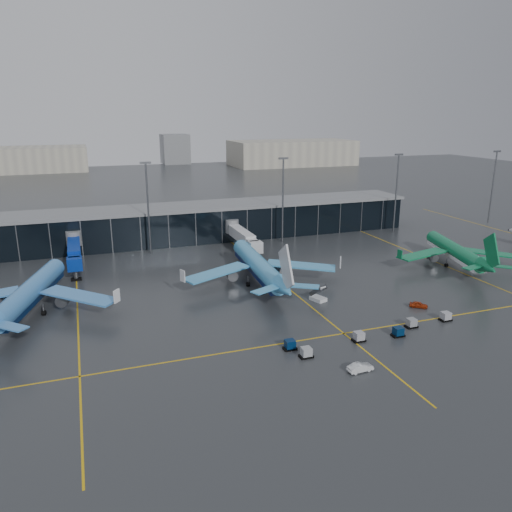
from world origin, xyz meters
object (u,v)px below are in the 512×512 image
object	(u,v)px
mobile_airstair	(318,297)
service_van_red	(419,305)
airliner_arkefly	(28,280)
airliner_aer_lingus	(455,242)
airliner_klm_near	(258,255)
service_van_white	(360,367)
baggage_carts	(371,334)

from	to	relation	value
mobile_airstair	service_van_red	world-z (taller)	mobile_airstair
airliner_arkefly	mobile_airstair	xyz separation A→B (m)	(56.35, -13.85, -5.84)
airliner_aer_lingus	service_van_red	size ratio (longest dim) A/B	10.75
airliner_aer_lingus	service_van_red	distance (m)	35.54
airliner_klm_near	airliner_aer_lingus	distance (m)	52.96
mobile_airstair	service_van_white	distance (m)	29.98
airliner_aer_lingus	mobile_airstair	xyz separation A→B (m)	(-44.91, -11.61, -5.18)
airliner_aer_lingus	mobile_airstair	world-z (taller)	airliner_aer_lingus
airliner_aer_lingus	baggage_carts	bearing A→B (deg)	-128.74
mobile_airstair	service_van_red	size ratio (longest dim) A/B	1.04
airliner_klm_near	airliner_aer_lingus	xyz separation A→B (m)	(52.81, -3.90, -0.72)
airliner_klm_near	airliner_aer_lingus	bearing A→B (deg)	-0.38
airliner_arkefly	baggage_carts	world-z (taller)	airliner_arkefly
airliner_arkefly	service_van_red	xyz separation A→B (m)	(73.85, -24.22, -5.99)
airliner_aer_lingus	service_van_red	bearing A→B (deg)	-125.08
airliner_arkefly	service_van_red	size ratio (longest dim) A/B	11.93
airliner_aer_lingus	airliner_klm_near	bearing A→B (deg)	-168.02
mobile_airstair	service_van_white	xyz separation A→B (m)	(-7.33, -29.07, -0.09)
airliner_klm_near	mobile_airstair	distance (m)	18.37
service_van_red	airliner_klm_near	bearing A→B (deg)	82.83
airliner_aer_lingus	mobile_airstair	size ratio (longest dim) A/B	10.29
airliner_aer_lingus	service_van_red	xyz separation A→B (m)	(-27.42, -21.98, -5.34)
airliner_klm_near	mobile_airstair	size ratio (longest dim) A/B	11.53
airliner_arkefly	service_van_white	distance (m)	65.43
airliner_arkefly	mobile_airstair	distance (m)	58.32
baggage_carts	service_van_red	size ratio (longest dim) A/B	9.70
airliner_aer_lingus	service_van_red	world-z (taller)	airliner_aer_lingus
service_van_white	service_van_red	bearing A→B (deg)	-56.36
baggage_carts	service_van_red	distance (m)	19.11
baggage_carts	service_van_white	xyz separation A→B (m)	(-8.00, -9.63, -0.08)
airliner_klm_near	baggage_carts	distance (m)	36.46
airliner_arkefly	service_van_white	world-z (taller)	airliner_arkefly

